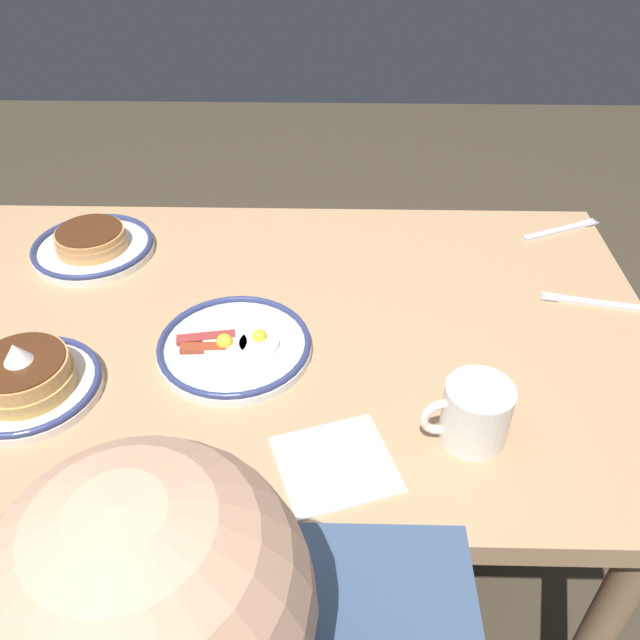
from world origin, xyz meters
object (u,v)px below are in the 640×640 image
Objects in this scene: plate_center_pancakes at (234,346)px; paper_napkin at (336,464)px; plate_near_main at (92,245)px; coffee_mug at (474,413)px; fork_far at (561,230)px; fork_near at (593,302)px; plate_far_companion at (26,380)px.

plate_center_pancakes is 0.28m from paper_napkin.
paper_napkin is (-0.48, 0.51, -0.02)m from plate_near_main.
plate_near_main is 0.94× the size of plate_center_pancakes.
plate_center_pancakes is at bearing -25.70° from coffee_mug.
paper_napkin is (-0.16, 0.22, -0.01)m from plate_center_pancakes.
fork_far is at bearing -148.16° from plate_center_pancakes.
paper_napkin is at bearing 133.07° from plate_near_main.
coffee_mug is 0.69× the size of fork_near.
paper_napkin is at bearing 126.06° from plate_center_pancakes.
paper_napkin is at bearing 52.91° from fork_far.
plate_center_pancakes is at bearing 31.84° from fork_far.
plate_center_pancakes is 0.63m from fork_near.
plate_far_companion is at bearing 27.85° from fork_far.
plate_far_companion is at bearing -15.35° from paper_napkin.
plate_center_pancakes is 1.15× the size of plate_far_companion.
plate_near_main is 0.42m from plate_center_pancakes.
plate_center_pancakes is 0.39m from coffee_mug.
plate_far_companion is at bearing 18.36° from plate_center_pancakes.
plate_near_main reaches higher than fork_near.
paper_napkin is 0.58m from fork_near.
plate_center_pancakes is 1.98× the size of coffee_mug.
coffee_mug is at bearing 173.76° from plate_far_companion.
fork_near is 1.05× the size of fork_far.
paper_napkin is at bearing 164.65° from plate_far_companion.
fork_far is at bearing -152.15° from plate_far_companion.
plate_center_pancakes is 1.65× the size of paper_napkin.
plate_far_companion is 1.72× the size of coffee_mug.
coffee_mug is at bearing -163.56° from paper_napkin.
plate_near_main is 0.81m from coffee_mug.
fork_near reaches higher than paper_napkin.
fork_near is 0.25m from fork_far.
plate_near_main is at bearing -42.35° from plate_center_pancakes.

